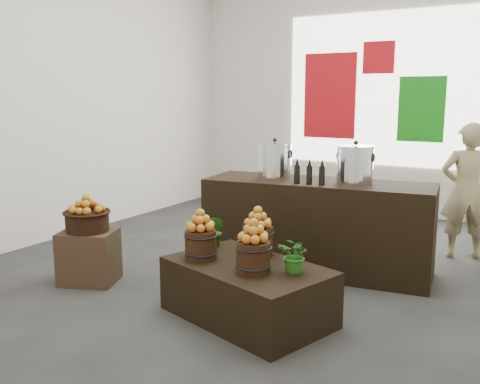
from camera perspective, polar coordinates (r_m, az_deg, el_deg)
The scene contains 23 objects.
ground at distance 6.10m, azimuth 2.46°, elevation -8.01°, with size 7.00×7.00×0.00m, color #3C3C3A.
back_wall at distance 9.03m, azimuth 13.25°, elevation 10.57°, with size 6.00×0.04×4.00m, color silver.
back_opening at distance 8.93m, azimuth 15.08°, elevation 10.50°, with size 3.20×0.02×2.40m, color white.
deco_red_left at distance 9.20m, azimuth 9.55°, elevation 10.07°, with size 0.90×0.04×1.40m, color #B60E16.
deco_green_right at distance 8.78m, azimuth 18.78°, elevation 8.36°, with size 0.70×0.04×1.00m, color #137E13.
deco_red_upper at distance 8.96m, azimuth 14.58°, elevation 13.72°, with size 0.50×0.04×0.50m, color #B60E16.
crate at distance 5.77m, azimuth -15.80°, elevation -6.65°, with size 0.54×0.45×0.54m, color #4B3023.
wicker_basket at distance 5.67m, azimuth -15.98°, elevation -3.06°, with size 0.44×0.44×0.20m, color black.
apples_in_basket at distance 5.63m, azimuth -16.08°, elevation -1.18°, with size 0.34×0.34×0.18m, color #A10519, non-canonical shape.
display_table at distance 4.70m, azimuth 0.81°, elevation -10.54°, with size 1.40×0.86×0.48m, color black.
apple_bucket_front_left at distance 4.75m, azimuth -4.22°, elevation -5.62°, with size 0.28×0.28×0.26m, color black.
apples_in_bucket_front_left at distance 4.70m, azimuth -4.25°, elevation -3.00°, with size 0.21×0.21×0.19m, color #A10519, non-canonical shape.
apple_bucket_front_right at distance 4.39m, azimuth 1.45°, elevation -6.96°, with size 0.28×0.28×0.26m, color black.
apples_in_bucket_front_right at distance 4.33m, azimuth 1.46°, elevation -4.14°, with size 0.21×0.21×0.19m, color #A10519, non-canonical shape.
apple_bucket_rear at distance 4.86m, azimuth 1.90°, elevation -5.26°, with size 0.28×0.28×0.26m, color black.
apples_in_bucket_rear at distance 4.80m, azimuth 1.91°, elevation -2.69°, with size 0.21×0.21×0.19m, color #A10519, non-canonical shape.
herb_garnish_right at distance 4.39m, azimuth 5.94°, elevation -6.72°, with size 0.27×0.23×0.30m, color #216515.
herb_garnish_left at distance 5.11m, azimuth -2.58°, elevation -4.22°, with size 0.16×0.13×0.30m, color #216515.
counter at distance 5.93m, azimuth 8.22°, elevation -3.62°, with size 2.44×0.78×1.00m, color black.
stock_pot_left at distance 5.95m, azimuth 3.72°, elevation 3.26°, with size 0.38×0.38×0.38m, color silver.
stock_pot_center at distance 5.72m, azimuth 12.17°, elevation 2.77°, with size 0.38×0.38×0.38m, color silver.
oil_cruets at distance 5.57m, azimuth 7.74°, elevation 2.20°, with size 0.27×0.07×0.28m, color black, non-canonical shape.
shopper at distance 6.80m, azimuth 22.97°, elevation 0.08°, with size 0.59×0.39×1.61m, color #8C7E56.
Camera 1 is at (2.71, -5.12, 1.92)m, focal length 40.00 mm.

